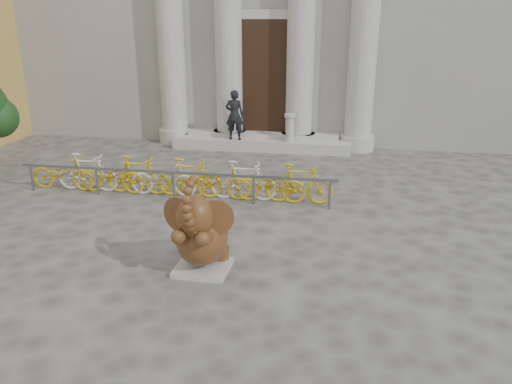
# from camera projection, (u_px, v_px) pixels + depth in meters

# --- Properties ---
(ground) EXTENTS (80.00, 80.00, 0.00)m
(ground) POSITION_uv_depth(u_px,v_px,m) (175.00, 288.00, 8.42)
(ground) COLOR #474442
(ground) RESTS_ON ground
(entrance_steps) EXTENTS (6.00, 1.20, 0.36)m
(entrance_steps) POSITION_uv_depth(u_px,v_px,m) (262.00, 143.00, 17.08)
(entrance_steps) COLOR #A8A59E
(entrance_steps) RESTS_ON ground
(elephant_statue) EXTENTS (1.27, 1.41, 1.89)m
(elephant_statue) POSITION_uv_depth(u_px,v_px,m) (201.00, 236.00, 8.75)
(elephant_statue) COLOR #A8A59E
(elephant_statue) RESTS_ON ground
(bike_rack) EXTENTS (8.06, 0.53, 1.00)m
(bike_rack) POSITION_uv_depth(u_px,v_px,m) (176.00, 177.00, 12.50)
(bike_rack) COLOR slate
(bike_rack) RESTS_ON ground
(pedestrian) EXTENTS (0.63, 0.43, 1.66)m
(pedestrian) POSITION_uv_depth(u_px,v_px,m) (234.00, 115.00, 16.55)
(pedestrian) COLOR black
(pedestrian) RESTS_ON entrance_steps
(balustrade_post) EXTENTS (0.37, 0.37, 0.91)m
(balustrade_post) POSITION_uv_depth(u_px,v_px,m) (290.00, 129.00, 16.45)
(balustrade_post) COLOR #A8A59E
(balustrade_post) RESTS_ON entrance_steps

